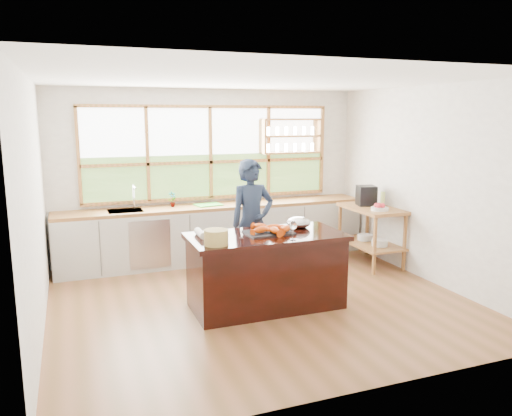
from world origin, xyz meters
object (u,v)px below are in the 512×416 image
island (266,271)px  espresso_machine (366,196)px  cook (252,223)px  wicker_basket (216,237)px

island → espresso_machine: 2.60m
cook → espresso_machine: cook is taller
cook → espresso_machine: bearing=6.1°
wicker_basket → cook: bearing=53.4°
island → wicker_basket: bearing=-159.1°
island → espresso_machine: size_ratio=6.00×
espresso_machine → island: bearing=-133.9°
island → cook: 0.95m
island → espresso_machine: bearing=30.0°
island → cook: size_ratio=1.08×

